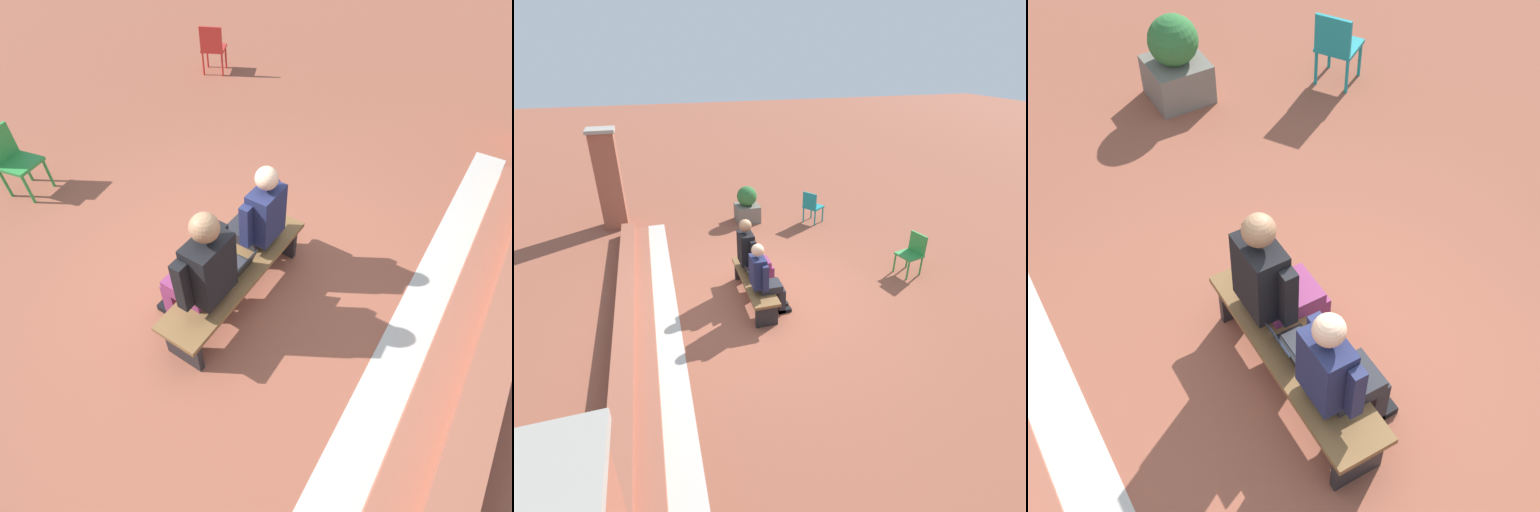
# 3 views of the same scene
# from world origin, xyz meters

# --- Properties ---
(ground_plane) EXTENTS (60.00, 60.00, 0.00)m
(ground_plane) POSITION_xyz_m (0.00, 0.00, 0.00)
(ground_plane) COLOR brown
(concrete_strip) EXTENTS (8.14, 0.40, 0.01)m
(concrete_strip) POSITION_xyz_m (-0.04, 1.72, 0.00)
(concrete_strip) COLOR #B7B2A8
(concrete_strip) RESTS_ON ground
(brick_steps) EXTENTS (7.34, 0.60, 0.30)m
(brick_steps) POSITION_xyz_m (-0.04, 2.27, 0.12)
(brick_steps) COLOR #93513D
(brick_steps) RESTS_ON ground
(bench) EXTENTS (1.80, 0.44, 0.45)m
(bench) POSITION_xyz_m (-0.04, 0.15, 0.35)
(bench) COLOR brown
(bench) RESTS_ON ground
(person_student) EXTENTS (0.53, 0.68, 1.33)m
(person_student) POSITION_xyz_m (-0.47, 0.08, 0.71)
(person_student) COLOR #232328
(person_student) RESTS_ON ground
(person_adult) EXTENTS (0.59, 0.75, 1.43)m
(person_adult) POSITION_xyz_m (0.36, 0.07, 0.75)
(person_adult) COLOR #7F2D5B
(person_adult) RESTS_ON ground
(laptop) EXTENTS (0.32, 0.29, 0.21)m
(laptop) POSITION_xyz_m (-0.03, 0.16, 0.50)
(laptop) COLOR black
(laptop) RESTS_ON bench
(plastic_chair_foreground) EXTENTS (0.56, 0.56, 0.84)m
(plastic_chair_foreground) POSITION_xyz_m (-4.16, -3.31, 0.48)
(plastic_chair_foreground) COLOR red
(plastic_chair_foreground) RESTS_ON ground
(plastic_chair_near_bench_left) EXTENTS (0.50, 0.50, 0.84)m
(plastic_chair_near_bench_left) POSITION_xyz_m (0.03, -3.15, 0.48)
(plastic_chair_near_bench_left) COLOR #2D893D
(plastic_chair_near_bench_left) RESTS_ON ground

